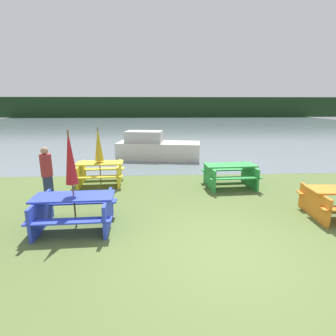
# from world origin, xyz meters

# --- Properties ---
(ground_plane) EXTENTS (60.00, 60.00, 0.00)m
(ground_plane) POSITION_xyz_m (0.00, 0.00, 0.00)
(ground_plane) COLOR #516633
(water) EXTENTS (60.00, 50.00, 0.00)m
(water) POSITION_xyz_m (0.00, 30.84, -0.00)
(water) COLOR slate
(water) RESTS_ON ground_plane
(far_treeline) EXTENTS (80.00, 1.60, 4.00)m
(far_treeline) POSITION_xyz_m (0.00, 50.84, 2.00)
(far_treeline) COLOR #193319
(far_treeline) RESTS_ON water
(picnic_table_blue) EXTENTS (1.85, 1.46, 0.78)m
(picnic_table_blue) POSITION_xyz_m (-3.22, 1.40, 0.47)
(picnic_table_blue) COLOR blue
(picnic_table_blue) RESTS_ON ground_plane
(picnic_table_green) EXTENTS (1.80, 1.48, 0.78)m
(picnic_table_green) POSITION_xyz_m (1.20, 4.30, 0.47)
(picnic_table_green) COLOR green
(picnic_table_green) RESTS_ON ground_plane
(picnic_table_yellow) EXTENTS (1.70, 1.47, 0.79)m
(picnic_table_yellow) POSITION_xyz_m (-3.33, 4.82, 0.46)
(picnic_table_yellow) COLOR yellow
(picnic_table_yellow) RESTS_ON ground_plane
(umbrella_gold) EXTENTS (0.31, 0.31, 2.02)m
(umbrella_gold) POSITION_xyz_m (-3.33, 4.82, 1.42)
(umbrella_gold) COLOR brown
(umbrella_gold) RESTS_ON ground_plane
(umbrella_crimson) EXTENTS (0.27, 0.27, 2.27)m
(umbrella_crimson) POSITION_xyz_m (-3.22, 1.40, 1.65)
(umbrella_crimson) COLOR brown
(umbrella_crimson) RESTS_ON ground_plane
(boat) EXTENTS (4.39, 2.16, 1.43)m
(boat) POSITION_xyz_m (-1.32, 9.12, 0.55)
(boat) COLOR beige
(boat) RESTS_ON water
(person) EXTENTS (0.32, 0.32, 1.61)m
(person) POSITION_xyz_m (-4.51, 3.19, 0.81)
(person) COLOR #283351
(person) RESTS_ON ground_plane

